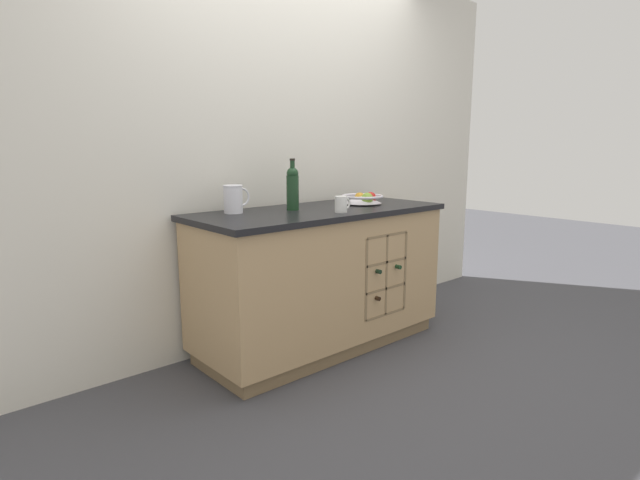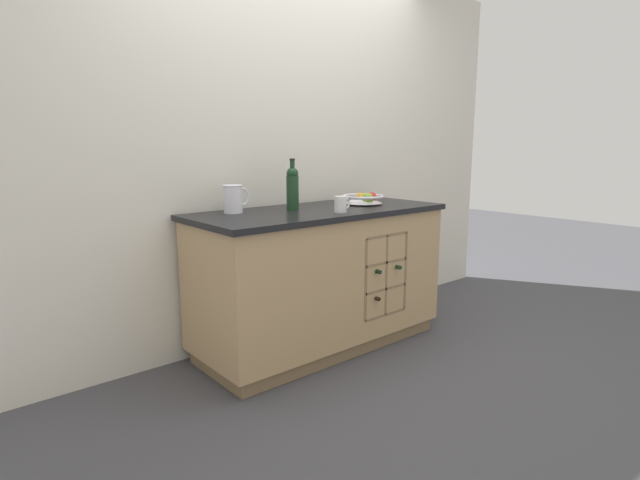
{
  "view_description": "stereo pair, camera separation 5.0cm",
  "coord_description": "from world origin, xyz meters",
  "px_view_note": "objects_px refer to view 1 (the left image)",
  "views": [
    {
      "loc": [
        -2.04,
        -2.32,
        1.29
      ],
      "look_at": [
        0.0,
        0.0,
        0.7
      ],
      "focal_mm": 28.0,
      "sensor_mm": 36.0,
      "label": 1
    },
    {
      "loc": [
        -2.0,
        -2.36,
        1.29
      ],
      "look_at": [
        0.0,
        0.0,
        0.7
      ],
      "focal_mm": 28.0,
      "sensor_mm": 36.0,
      "label": 2
    }
  ],
  "objects_px": {
    "fruit_bowl": "(363,198)",
    "ceramic_mug": "(341,204)",
    "white_pitcher": "(234,198)",
    "standing_wine_bottle": "(293,187)"
  },
  "relations": [
    {
      "from": "fruit_bowl",
      "to": "ceramic_mug",
      "type": "height_order",
      "value": "ceramic_mug"
    },
    {
      "from": "white_pitcher",
      "to": "standing_wine_bottle",
      "type": "xyz_separation_m",
      "value": [
        0.35,
        -0.12,
        0.05
      ]
    },
    {
      "from": "white_pitcher",
      "to": "fruit_bowl",
      "type": "bearing_deg",
      "value": -11.97
    },
    {
      "from": "white_pitcher",
      "to": "standing_wine_bottle",
      "type": "bearing_deg",
      "value": -18.36
    },
    {
      "from": "white_pitcher",
      "to": "standing_wine_bottle",
      "type": "height_order",
      "value": "standing_wine_bottle"
    },
    {
      "from": "ceramic_mug",
      "to": "white_pitcher",
      "type": "bearing_deg",
      "value": 142.18
    },
    {
      "from": "ceramic_mug",
      "to": "standing_wine_bottle",
      "type": "height_order",
      "value": "standing_wine_bottle"
    },
    {
      "from": "white_pitcher",
      "to": "ceramic_mug",
      "type": "xyz_separation_m",
      "value": [
        0.5,
        -0.39,
        -0.04
      ]
    },
    {
      "from": "fruit_bowl",
      "to": "white_pitcher",
      "type": "distance_m",
      "value": 0.91
    },
    {
      "from": "standing_wine_bottle",
      "to": "fruit_bowl",
      "type": "bearing_deg",
      "value": -7.69
    }
  ]
}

